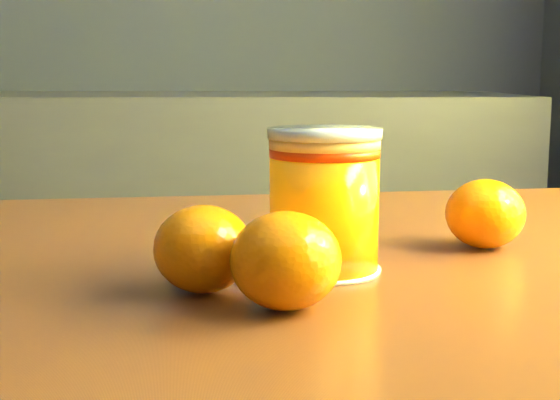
{
  "coord_description": "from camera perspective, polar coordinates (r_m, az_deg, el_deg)",
  "views": [
    {
      "loc": [
        0.96,
        -0.58,
        0.95
      ],
      "look_at": [
        0.97,
        0.0,
        0.86
      ],
      "focal_mm": 50.0,
      "sensor_mm": 36.0,
      "label": 1
    }
  ],
  "objects": [
    {
      "name": "juice_glass",
      "position": [
        0.59,
        3.25,
        -0.13
      ],
      "size": [
        0.09,
        0.09,
        0.11
      ],
      "rotation": [
        0.0,
        0.0,
        0.2
      ],
      "color": "orange",
      "rests_on": "table"
    },
    {
      "name": "orange_extra",
      "position": [
        0.5,
        0.42,
        -4.45
      ],
      "size": [
        0.09,
        0.09,
        0.06
      ],
      "primitive_type": "ellipsoid",
      "rotation": [
        0.0,
        0.0,
        -0.29
      ],
      "color": "orange",
      "rests_on": "table"
    },
    {
      "name": "orange_front",
      "position": [
        0.54,
        -5.63,
        -3.56
      ],
      "size": [
        0.07,
        0.07,
        0.06
      ],
      "primitive_type": "ellipsoid",
      "rotation": [
        0.0,
        0.0,
        -0.06
      ],
      "color": "orange",
      "rests_on": "table"
    },
    {
      "name": "orange_back",
      "position": [
        0.69,
        14.78,
        -0.98
      ],
      "size": [
        0.08,
        0.08,
        0.06
      ],
      "primitive_type": "ellipsoid",
      "rotation": [
        0.0,
        0.0,
        -0.23
      ],
      "color": "orange",
      "rests_on": "table"
    },
    {
      "name": "table",
      "position": [
        0.65,
        5.56,
        -13.73
      ],
      "size": [
        1.16,
        0.89,
        0.8
      ],
      "rotation": [
        0.0,
        0.0,
        0.13
      ],
      "color": "brown",
      "rests_on": "ground"
    }
  ]
}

